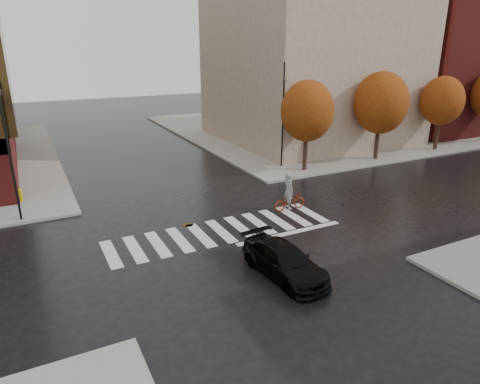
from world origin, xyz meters
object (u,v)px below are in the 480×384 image
Objects in this scene: sedan at (284,261)px; fire_hydrant at (20,194)px; cyclist at (289,197)px; traffic_light_nw at (6,135)px; traffic_light_ne at (283,108)px.

sedan reaches higher than fire_hydrant.
fire_hydrant is (-13.62, 8.18, -0.19)m from cyclist.
cyclist is 15.89m from fire_hydrant.
sedan is 15.17m from traffic_light_nw.
cyclist is at bearing 50.07° from sedan.
cyclist is 0.28× the size of traffic_light_nw.
cyclist is 9.53m from traffic_light_ne.
traffic_light_nw is at bearing -91.25° from fire_hydrant.
cyclist is 0.29× the size of traffic_light_ne.
cyclist is at bearing -30.97° from fire_hydrant.
traffic_light_ne is (4.31, 7.62, 3.77)m from cyclist.
cyclist is 15.13m from traffic_light_nw.
traffic_light_ne is (18.00, 2.54, -0.19)m from traffic_light_nw.
traffic_light_nw is at bearing -2.14° from traffic_light_ne.
traffic_light_ne is at bearing -1.79° from fire_hydrant.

